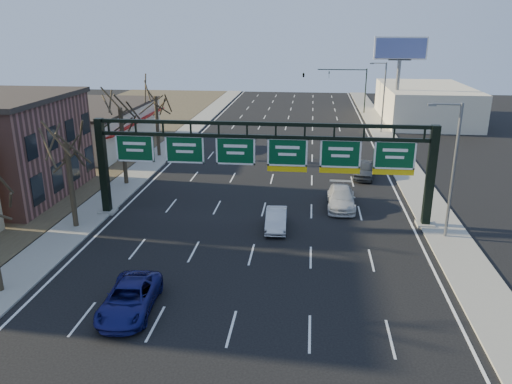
# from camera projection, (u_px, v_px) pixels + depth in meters

# --- Properties ---
(ground) EXTENTS (160.00, 160.00, 0.00)m
(ground) POSITION_uv_depth(u_px,v_px,m) (247.00, 269.00, 29.10)
(ground) COLOR black
(ground) RESTS_ON ground
(sidewalk_left) EXTENTS (3.00, 120.00, 0.12)m
(sidewalk_left) POSITION_uv_depth(u_px,v_px,m) (145.00, 168.00, 49.25)
(sidewalk_left) COLOR gray
(sidewalk_left) RESTS_ON ground
(sidewalk_right) EXTENTS (3.00, 120.00, 0.12)m
(sidewalk_right) POSITION_uv_depth(u_px,v_px,m) (410.00, 176.00, 46.59)
(sidewalk_right) COLOR gray
(sidewalk_right) RESTS_ON ground
(dirt_strip_left) EXTENTS (21.00, 120.00, 0.06)m
(dirt_strip_left) POSITION_uv_depth(u_px,v_px,m) (28.00, 165.00, 50.53)
(dirt_strip_left) COLOR #473D2B
(dirt_strip_left) RESTS_ON ground
(lane_markings) EXTENTS (21.60, 120.00, 0.01)m
(lane_markings) POSITION_uv_depth(u_px,v_px,m) (274.00, 173.00, 47.93)
(lane_markings) COLOR white
(lane_markings) RESTS_ON ground
(sign_gantry) EXTENTS (24.60, 1.20, 7.20)m
(sign_gantry) POSITION_uv_depth(u_px,v_px,m) (264.00, 158.00, 35.14)
(sign_gantry) COLOR black
(sign_gantry) RESTS_ON ground
(brick_block) EXTENTS (10.40, 12.40, 8.30)m
(brick_block) POSITION_uv_depth(u_px,v_px,m) (1.00, 147.00, 40.36)
(brick_block) COLOR brown
(brick_block) RESTS_ON ground
(cream_strip) EXTENTS (10.90, 18.40, 4.70)m
(cream_strip) POSITION_uv_depth(u_px,v_px,m) (95.00, 126.00, 57.89)
(cream_strip) COLOR beige
(cream_strip) RESTS_ON ground
(building_right_distant) EXTENTS (12.00, 20.00, 5.00)m
(building_right_distant) POSITION_uv_depth(u_px,v_px,m) (425.00, 103.00, 73.30)
(building_right_distant) COLOR beige
(building_right_distant) RESTS_ON ground
(tree_gantry) EXTENTS (3.60, 3.60, 8.48)m
(tree_gantry) POSITION_uv_depth(u_px,v_px,m) (64.00, 127.00, 32.86)
(tree_gantry) COLOR black
(tree_gantry) RESTS_ON sidewalk_left
(tree_mid) EXTENTS (3.60, 3.60, 9.24)m
(tree_mid) POSITION_uv_depth(u_px,v_px,m) (119.00, 96.00, 42.04)
(tree_mid) COLOR black
(tree_mid) RESTS_ON sidewalk_left
(tree_far) EXTENTS (3.60, 3.60, 8.86)m
(tree_far) POSITION_uv_depth(u_px,v_px,m) (155.00, 86.00, 51.58)
(tree_far) COLOR black
(tree_far) RESTS_ON sidewalk_left
(streetlight_near) EXTENTS (2.15, 0.22, 9.00)m
(streetlight_near) POSITION_uv_depth(u_px,v_px,m) (452.00, 164.00, 31.83)
(streetlight_near) COLOR slate
(streetlight_near) RESTS_ON sidewalk_right
(streetlight_far) EXTENTS (2.15, 0.22, 9.00)m
(streetlight_far) POSITION_uv_depth(u_px,v_px,m) (383.00, 94.00, 63.84)
(streetlight_far) COLOR slate
(streetlight_far) RESTS_ON sidewalk_right
(billboard_right) EXTENTS (7.00, 0.50, 12.00)m
(billboard_right) POSITION_uv_depth(u_px,v_px,m) (400.00, 59.00, 67.00)
(billboard_right) COLOR slate
(billboard_right) RESTS_ON ground
(traffic_signal_mast) EXTENTS (10.16, 0.54, 7.00)m
(traffic_signal_mast) POSITION_uv_depth(u_px,v_px,m) (327.00, 78.00, 78.54)
(traffic_signal_mast) COLOR black
(traffic_signal_mast) RESTS_ON ground
(car_blue_suv) EXTENTS (2.67, 5.25, 1.42)m
(car_blue_suv) POSITION_uv_depth(u_px,v_px,m) (130.00, 298.00, 24.66)
(car_blue_suv) COLOR navy
(car_blue_suv) RESTS_ON ground
(car_silver_sedan) EXTENTS (1.58, 4.14, 1.35)m
(car_silver_sedan) POSITION_uv_depth(u_px,v_px,m) (276.00, 219.00, 34.72)
(car_silver_sedan) COLOR #B6B6BB
(car_silver_sedan) RESTS_ON ground
(car_white_wagon) EXTENTS (2.19, 5.21, 1.50)m
(car_white_wagon) POSITION_uv_depth(u_px,v_px,m) (341.00, 198.00, 38.72)
(car_white_wagon) COLOR silver
(car_white_wagon) RESTS_ON ground
(car_grey_far) EXTENTS (2.64, 4.81, 1.55)m
(car_grey_far) POSITION_uv_depth(u_px,v_px,m) (364.00, 169.00, 46.27)
(car_grey_far) COLOR #44484A
(car_grey_far) RESTS_ON ground
(car_silver_distant) EXTENTS (1.80, 4.72, 1.54)m
(car_silver_distant) POSITION_uv_depth(u_px,v_px,m) (234.00, 143.00, 56.71)
(car_silver_distant) COLOR silver
(car_silver_distant) RESTS_ON ground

